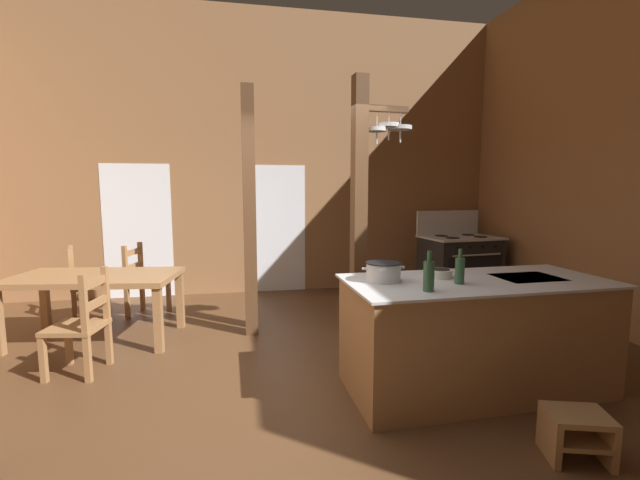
% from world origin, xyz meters
% --- Properties ---
extents(ground_plane, '(8.69, 7.75, 0.10)m').
position_xyz_m(ground_plane, '(0.00, 0.00, -0.05)').
color(ground_plane, brown).
extents(wall_back, '(8.69, 0.14, 4.45)m').
position_xyz_m(wall_back, '(0.00, 3.54, 2.22)').
color(wall_back, '#93663F').
rests_on(wall_back, ground_plane).
extents(glazed_door_back_left, '(1.00, 0.01, 2.05)m').
position_xyz_m(glazed_door_back_left, '(-1.77, 3.47, 1.02)').
color(glazed_door_back_left, white).
rests_on(glazed_door_back_left, ground_plane).
extents(glazed_panel_back_right, '(0.84, 0.01, 2.05)m').
position_xyz_m(glazed_panel_back_right, '(0.39, 3.47, 1.02)').
color(glazed_panel_back_right, white).
rests_on(glazed_panel_back_right, ground_plane).
extents(kitchen_island, '(2.18, 1.01, 0.93)m').
position_xyz_m(kitchen_island, '(1.66, -0.24, 0.46)').
color(kitchen_island, '#9E7044').
rests_on(kitchen_island, ground_plane).
extents(stove_range, '(1.21, 0.92, 1.32)m').
position_xyz_m(stove_range, '(3.16, 2.66, 0.48)').
color(stove_range, black).
rests_on(stove_range, ground_plane).
extents(support_post_with_pot_rack, '(0.65, 0.26, 2.80)m').
position_xyz_m(support_post_with_pot_rack, '(1.01, 0.86, 1.53)').
color(support_post_with_pot_rack, brown).
rests_on(support_post_with_pot_rack, ground_plane).
extents(support_post_center, '(0.14, 0.14, 2.80)m').
position_xyz_m(support_post_center, '(-0.13, 1.46, 1.40)').
color(support_post_center, brown).
rests_on(support_post_center, ground_plane).
extents(step_stool, '(0.43, 0.37, 0.30)m').
position_xyz_m(step_stool, '(1.78, -1.21, 0.18)').
color(step_stool, '#9E7044').
rests_on(step_stool, ground_plane).
extents(dining_table, '(1.81, 1.13, 0.74)m').
position_xyz_m(dining_table, '(-1.81, 1.57, 0.65)').
color(dining_table, '#9E7044').
rests_on(dining_table, ground_plane).
extents(ladderback_chair_near_window, '(0.51, 0.51, 0.95)m').
position_xyz_m(ladderback_chair_near_window, '(-1.66, 0.70, 0.45)').
color(ladderback_chair_near_window, '#9E7044').
rests_on(ladderback_chair_near_window, ground_plane).
extents(ladderback_chair_by_post, '(0.56, 0.56, 0.95)m').
position_xyz_m(ladderback_chair_by_post, '(-2.21, 2.44, 0.45)').
color(ladderback_chair_by_post, '#9E7044').
rests_on(ladderback_chair_by_post, ground_plane).
extents(ladderback_chair_at_table_end, '(0.55, 0.55, 0.95)m').
position_xyz_m(ladderback_chair_at_table_end, '(-1.51, 2.50, 0.45)').
color(ladderback_chair_at_table_end, '#9E7044').
rests_on(ladderback_chair_at_table_end, ground_plane).
extents(stockpot_on_counter, '(0.35, 0.29, 0.15)m').
position_xyz_m(stockpot_on_counter, '(0.88, -0.15, 1.01)').
color(stockpot_on_counter, silver).
rests_on(stockpot_on_counter, kitchen_island).
extents(mixing_bowl_on_counter, '(0.20, 0.20, 0.07)m').
position_xyz_m(mixing_bowl_on_counter, '(1.40, -0.11, 0.97)').
color(mixing_bowl_on_counter, silver).
rests_on(mixing_bowl_on_counter, kitchen_island).
extents(bottle_tall_on_counter, '(0.07, 0.07, 0.28)m').
position_xyz_m(bottle_tall_on_counter, '(1.44, -0.35, 1.04)').
color(bottle_tall_on_counter, '#2D5638').
rests_on(bottle_tall_on_counter, kitchen_island).
extents(bottle_short_on_counter, '(0.08, 0.08, 0.29)m').
position_xyz_m(bottle_short_on_counter, '(1.09, -0.53, 1.05)').
color(bottle_short_on_counter, '#2D5638').
rests_on(bottle_short_on_counter, kitchen_island).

